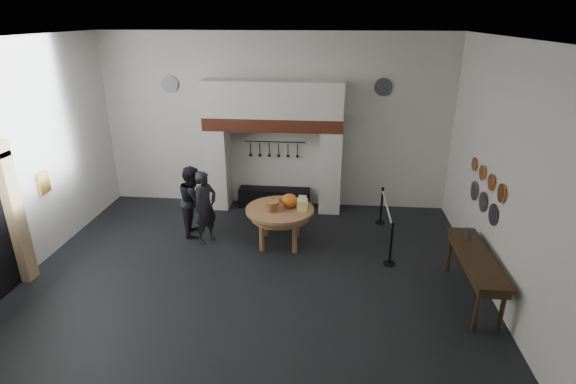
# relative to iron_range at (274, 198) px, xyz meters

# --- Properties ---
(floor) EXTENTS (9.00, 8.00, 0.02)m
(floor) POSITION_rel_iron_range_xyz_m (0.00, -3.72, -0.25)
(floor) COLOR black
(floor) RESTS_ON ground
(ceiling) EXTENTS (9.00, 8.00, 0.02)m
(ceiling) POSITION_rel_iron_range_xyz_m (0.00, -3.72, 4.25)
(ceiling) COLOR silver
(ceiling) RESTS_ON wall_back
(wall_back) EXTENTS (9.00, 0.02, 4.50)m
(wall_back) POSITION_rel_iron_range_xyz_m (0.00, 0.28, 2.00)
(wall_back) COLOR silver
(wall_back) RESTS_ON floor
(wall_front) EXTENTS (9.00, 0.02, 4.50)m
(wall_front) POSITION_rel_iron_range_xyz_m (0.00, -7.72, 2.00)
(wall_front) COLOR silver
(wall_front) RESTS_ON floor
(wall_left) EXTENTS (0.02, 8.00, 4.50)m
(wall_left) POSITION_rel_iron_range_xyz_m (-4.50, -3.72, 2.00)
(wall_left) COLOR silver
(wall_left) RESTS_ON floor
(wall_right) EXTENTS (0.02, 8.00, 4.50)m
(wall_right) POSITION_rel_iron_range_xyz_m (4.50, -3.72, 2.00)
(wall_right) COLOR silver
(wall_right) RESTS_ON floor
(chimney_pier_left) EXTENTS (0.55, 0.70, 2.15)m
(chimney_pier_left) POSITION_rel_iron_range_xyz_m (-1.48, -0.07, 0.82)
(chimney_pier_left) COLOR silver
(chimney_pier_left) RESTS_ON floor
(chimney_pier_right) EXTENTS (0.55, 0.70, 2.15)m
(chimney_pier_right) POSITION_rel_iron_range_xyz_m (1.48, -0.07, 0.82)
(chimney_pier_right) COLOR silver
(chimney_pier_right) RESTS_ON floor
(hearth_brick_band) EXTENTS (3.50, 0.72, 0.32)m
(hearth_brick_band) POSITION_rel_iron_range_xyz_m (0.00, -0.07, 2.06)
(hearth_brick_band) COLOR #9E442B
(hearth_brick_band) RESTS_ON chimney_pier_left
(chimney_hood) EXTENTS (3.50, 0.70, 0.90)m
(chimney_hood) POSITION_rel_iron_range_xyz_m (0.00, -0.07, 2.67)
(chimney_hood) COLOR silver
(chimney_hood) RESTS_ON hearth_brick_band
(iron_range) EXTENTS (1.90, 0.45, 0.50)m
(iron_range) POSITION_rel_iron_range_xyz_m (0.00, 0.00, 0.00)
(iron_range) COLOR black
(iron_range) RESTS_ON floor
(utensil_rail) EXTENTS (1.60, 0.02, 0.02)m
(utensil_rail) POSITION_rel_iron_range_xyz_m (0.00, 0.20, 1.50)
(utensil_rail) COLOR black
(utensil_rail) RESTS_ON wall_back
(door_jamb_far) EXTENTS (0.22, 0.30, 2.60)m
(door_jamb_far) POSITION_rel_iron_range_xyz_m (-4.38, -4.02, 1.05)
(door_jamb_far) COLOR tan
(door_jamb_far) RESTS_ON floor
(wall_plaque) EXTENTS (0.05, 0.34, 0.44)m
(wall_plaque) POSITION_rel_iron_range_xyz_m (-4.45, -2.92, 1.35)
(wall_plaque) COLOR gold
(wall_plaque) RESTS_ON wall_left
(work_table) EXTENTS (1.62, 1.62, 0.07)m
(work_table) POSITION_rel_iron_range_xyz_m (0.39, -2.12, 0.59)
(work_table) COLOR #A7714F
(work_table) RESTS_ON floor
(pumpkin) EXTENTS (0.36, 0.36, 0.31)m
(pumpkin) POSITION_rel_iron_range_xyz_m (0.59, -2.02, 0.78)
(pumpkin) COLOR orange
(pumpkin) RESTS_ON work_table
(cheese_block_big) EXTENTS (0.22, 0.22, 0.24)m
(cheese_block_big) POSITION_rel_iron_range_xyz_m (0.89, -2.17, 0.74)
(cheese_block_big) COLOR #F0EA8F
(cheese_block_big) RESTS_ON work_table
(cheese_block_small) EXTENTS (0.18, 0.18, 0.20)m
(cheese_block_small) POSITION_rel_iron_range_xyz_m (0.87, -1.87, 0.72)
(cheese_block_small) COLOR #E6CE89
(cheese_block_small) RESTS_ON work_table
(wicker_basket) EXTENTS (0.34, 0.34, 0.22)m
(wicker_basket) POSITION_rel_iron_range_xyz_m (0.24, -2.27, 0.73)
(wicker_basket) COLOR #A4753C
(wicker_basket) RESTS_ON work_table
(bread_loaf) EXTENTS (0.31, 0.18, 0.13)m
(bread_loaf) POSITION_rel_iron_range_xyz_m (0.29, -1.77, 0.69)
(bread_loaf) COLOR #965735
(bread_loaf) RESTS_ON work_table
(visitor_near) EXTENTS (0.67, 0.74, 1.69)m
(visitor_near) POSITION_rel_iron_range_xyz_m (-1.28, -2.16, 0.60)
(visitor_near) COLOR black
(visitor_near) RESTS_ON floor
(visitor_far) EXTENTS (0.79, 0.92, 1.66)m
(visitor_far) POSITION_rel_iron_range_xyz_m (-1.68, -1.76, 0.58)
(visitor_far) COLOR black
(visitor_far) RESTS_ON floor
(side_table) EXTENTS (0.55, 2.20, 0.06)m
(side_table) POSITION_rel_iron_range_xyz_m (4.10, -3.88, 0.62)
(side_table) COLOR #362613
(side_table) RESTS_ON floor
(pewter_jug) EXTENTS (0.12, 0.12, 0.22)m
(pewter_jug) POSITION_rel_iron_range_xyz_m (4.10, -3.28, 0.76)
(pewter_jug) COLOR #545359
(pewter_jug) RESTS_ON side_table
(copper_pan_a) EXTENTS (0.03, 0.34, 0.34)m
(copper_pan_a) POSITION_rel_iron_range_xyz_m (4.46, -3.52, 1.70)
(copper_pan_a) COLOR #C6662D
(copper_pan_a) RESTS_ON wall_right
(copper_pan_b) EXTENTS (0.03, 0.32, 0.32)m
(copper_pan_b) POSITION_rel_iron_range_xyz_m (4.46, -2.97, 1.70)
(copper_pan_b) COLOR #C6662D
(copper_pan_b) RESTS_ON wall_right
(copper_pan_c) EXTENTS (0.03, 0.30, 0.30)m
(copper_pan_c) POSITION_rel_iron_range_xyz_m (4.46, -2.42, 1.70)
(copper_pan_c) COLOR #C6662D
(copper_pan_c) RESTS_ON wall_right
(copper_pan_d) EXTENTS (0.03, 0.28, 0.28)m
(copper_pan_d) POSITION_rel_iron_range_xyz_m (4.46, -1.87, 1.70)
(copper_pan_d) COLOR #C6662D
(copper_pan_d) RESTS_ON wall_right
(pewter_plate_left) EXTENTS (0.03, 0.40, 0.40)m
(pewter_plate_left) POSITION_rel_iron_range_xyz_m (4.46, -3.32, 1.20)
(pewter_plate_left) COLOR #4C4C51
(pewter_plate_left) RESTS_ON wall_right
(pewter_plate_mid) EXTENTS (0.03, 0.40, 0.40)m
(pewter_plate_mid) POSITION_rel_iron_range_xyz_m (4.46, -2.72, 1.20)
(pewter_plate_mid) COLOR #4C4C51
(pewter_plate_mid) RESTS_ON wall_right
(pewter_plate_right) EXTENTS (0.03, 0.40, 0.40)m
(pewter_plate_right) POSITION_rel_iron_range_xyz_m (4.46, -2.12, 1.20)
(pewter_plate_right) COLOR #4C4C51
(pewter_plate_right) RESTS_ON wall_right
(pewter_plate_back_left) EXTENTS (0.44, 0.03, 0.44)m
(pewter_plate_back_left) POSITION_rel_iron_range_xyz_m (-2.70, 0.24, 2.95)
(pewter_plate_back_left) COLOR #4C4C51
(pewter_plate_back_left) RESTS_ON wall_back
(pewter_plate_back_right) EXTENTS (0.44, 0.03, 0.44)m
(pewter_plate_back_right) POSITION_rel_iron_range_xyz_m (2.70, 0.24, 2.95)
(pewter_plate_back_right) COLOR #4C4C51
(pewter_plate_back_right) RESTS_ON wall_back
(barrier_post_near) EXTENTS (0.05, 0.05, 0.90)m
(barrier_post_near) POSITION_rel_iron_range_xyz_m (2.76, -2.80, 0.20)
(barrier_post_near) COLOR black
(barrier_post_near) RESTS_ON floor
(barrier_post_far) EXTENTS (0.05, 0.05, 0.90)m
(barrier_post_far) POSITION_rel_iron_range_xyz_m (2.76, -0.80, 0.20)
(barrier_post_far) COLOR black
(barrier_post_far) RESTS_ON floor
(barrier_rope) EXTENTS (0.04, 2.00, 0.04)m
(barrier_rope) POSITION_rel_iron_range_xyz_m (2.76, -1.80, 0.60)
(barrier_rope) COLOR silver
(barrier_rope) RESTS_ON barrier_post_near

